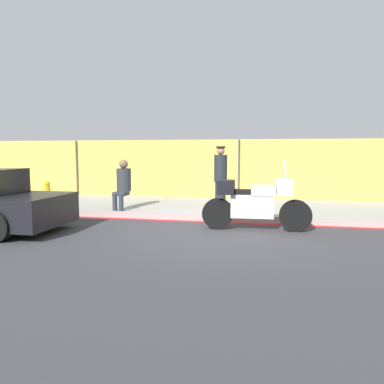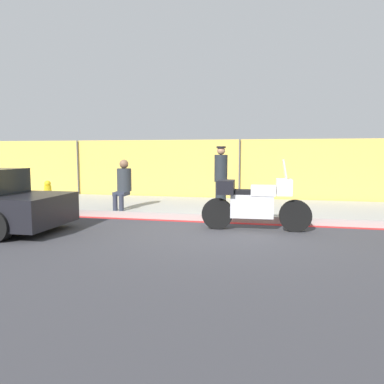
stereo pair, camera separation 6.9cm
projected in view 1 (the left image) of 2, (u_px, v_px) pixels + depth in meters
ground_plane at (219, 233)px, 7.88m from camera, size 120.00×120.00×0.00m
sidewalk at (233, 208)px, 10.75m from camera, size 43.36×3.44×0.17m
curb_paint_stripe at (225, 223)px, 9.00m from camera, size 43.36×0.18×0.01m
storefront_fence at (239, 171)px, 12.40m from camera, size 41.19×0.17×2.11m
motorcycle at (255, 202)px, 8.09m from camera, size 2.36×0.55×1.54m
officer_standing at (221, 177)px, 10.11m from camera, size 0.35×0.35×1.68m
person_seated_on_curb at (123, 182)px, 10.03m from camera, size 0.39×0.68×1.32m
fire_hydrant at (47, 192)px, 11.01m from camera, size 0.21×0.26×0.69m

